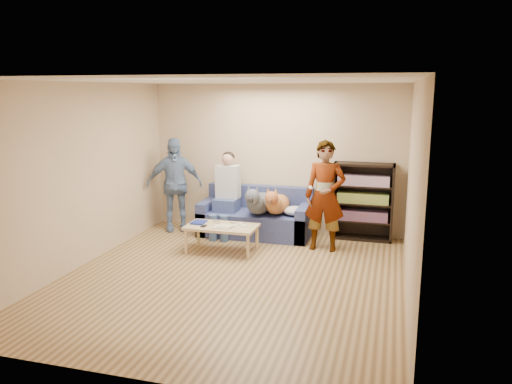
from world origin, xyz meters
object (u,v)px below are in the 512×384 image
(camera_silver, at_px, (217,222))
(dog_gray, at_px, (259,203))
(bookshelf, at_px, (363,200))
(person_seated, at_px, (226,191))
(dog_tan, at_px, (277,204))
(person_standing_right, at_px, (325,196))
(sofa, at_px, (256,219))
(notebook_blue, at_px, (199,222))
(coffee_table, at_px, (222,228))
(person_standing_left, at_px, (174,184))

(camera_silver, relative_size, dog_gray, 0.09)
(dog_gray, bearing_deg, bookshelf, 15.34)
(camera_silver, relative_size, person_seated, 0.07)
(person_seated, distance_m, dog_tan, 0.92)
(person_seated, height_order, dog_gray, person_seated)
(person_standing_right, bearing_deg, sofa, 158.24)
(person_standing_right, distance_m, dog_tan, 0.96)
(sofa, bearing_deg, person_seated, -165.77)
(notebook_blue, xyz_separation_m, dog_gray, (0.77, 0.78, 0.20))
(dog_tan, bearing_deg, sofa, 159.66)
(person_standing_right, xyz_separation_m, coffee_table, (-1.52, -0.55, -0.49))
(notebook_blue, relative_size, dog_gray, 0.21)
(camera_silver, bearing_deg, coffee_table, -45.00)
(notebook_blue, height_order, camera_silver, camera_silver)
(person_standing_left, relative_size, bookshelf, 1.28)
(notebook_blue, relative_size, coffee_table, 0.24)
(bookshelf, bearing_deg, dog_gray, -164.66)
(person_standing_left, height_order, bookshelf, person_standing_left)
(coffee_table, bearing_deg, person_seated, 104.44)
(sofa, distance_m, dog_gray, 0.43)
(person_standing_right, relative_size, coffee_table, 1.58)
(coffee_table, bearing_deg, bookshelf, 32.06)
(person_standing_right, relative_size, dog_gray, 1.39)
(dog_gray, xyz_separation_m, dog_tan, (0.29, 0.08, -0.02))
(camera_silver, xyz_separation_m, bookshelf, (2.18, 1.17, 0.23))
(camera_silver, relative_size, coffee_table, 0.10)
(notebook_blue, relative_size, dog_tan, 0.23)
(camera_silver, xyz_separation_m, person_seated, (-0.12, 0.81, 0.33))
(coffee_table, bearing_deg, notebook_blue, 172.87)
(person_standing_right, height_order, coffee_table, person_standing_right)
(person_standing_left, xyz_separation_m, dog_tan, (1.89, -0.05, -0.22))
(person_standing_left, bearing_deg, notebook_blue, -74.51)
(person_seated, bearing_deg, coffee_table, -75.56)
(person_standing_left, bearing_deg, camera_silver, -63.97)
(person_standing_left, distance_m, notebook_blue, 1.29)
(person_standing_right, distance_m, sofa, 1.48)
(notebook_blue, bearing_deg, person_standing_left, 132.44)
(person_standing_left, xyz_separation_m, notebook_blue, (0.83, -0.91, -0.40))
(coffee_table, bearing_deg, dog_tan, 53.89)
(person_standing_left, xyz_separation_m, dog_gray, (1.60, -0.13, -0.21))
(person_standing_right, relative_size, notebook_blue, 6.67)
(person_standing_right, height_order, person_seated, person_standing_right)
(coffee_table, distance_m, bookshelf, 2.45)
(dog_tan, bearing_deg, person_standing_left, 178.54)
(sofa, distance_m, bookshelf, 1.86)
(person_standing_left, height_order, coffee_table, person_standing_left)
(dog_gray, distance_m, bookshelf, 1.75)
(person_standing_left, relative_size, camera_silver, 15.19)
(person_standing_right, xyz_separation_m, camera_silver, (-1.64, -0.43, -0.42))
(person_standing_right, xyz_separation_m, sofa, (-1.26, 0.51, -0.59))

